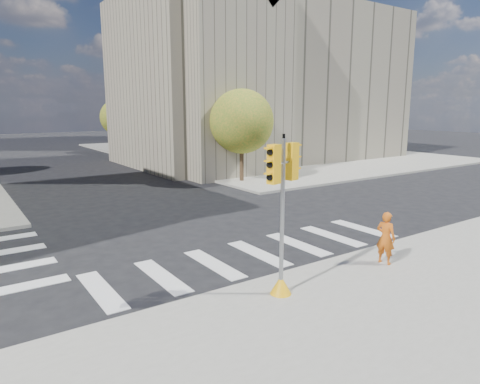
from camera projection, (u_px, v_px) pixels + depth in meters
name	position (u px, v px, depth m)	size (l,w,h in m)	color
ground	(229.00, 239.00, 16.39)	(160.00, 160.00, 0.00)	black
sidewalk_far_right	(252.00, 151.00, 48.51)	(28.00, 40.00, 0.15)	gray
civic_building	(258.00, 82.00, 39.10)	(26.00, 16.00, 19.39)	gray
office_tower	(197.00, 34.00, 59.67)	(20.00, 18.00, 30.00)	#9EA0A3
tree_re_near	(242.00, 121.00, 27.86)	(4.20, 4.20, 6.16)	#382616
tree_re_mid	(164.00, 114.00, 37.50)	(4.60, 4.60, 6.66)	#382616
tree_re_far	(119.00, 117.00, 47.30)	(4.00, 4.00, 5.88)	#382616
lamp_near	(216.00, 113.00, 31.27)	(0.35, 0.18, 8.11)	black
lamp_far	(143.00, 111.00, 42.59)	(0.35, 0.18, 8.11)	black
traffic_signal	(282.00, 229.00, 10.86)	(1.08, 0.56, 4.17)	#FAB00D
photographer	(386.00, 238.00, 13.24)	(0.60, 0.40, 1.65)	#C65912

